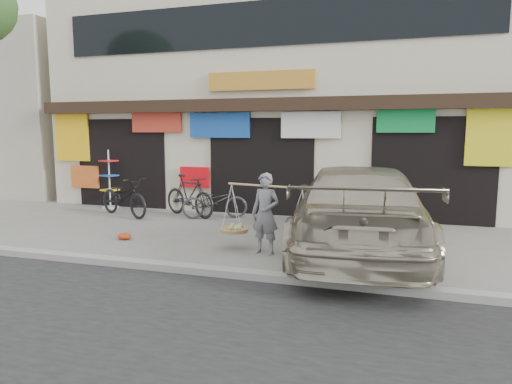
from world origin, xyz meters
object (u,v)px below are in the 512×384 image
(street_vendor, at_px, (265,217))
(bike_2, at_px, (215,201))
(bike_0, at_px, (124,197))
(display_rack, at_px, (110,185))
(bike_1, at_px, (189,196))
(suv, at_px, (358,210))

(street_vendor, distance_m, bike_2, 3.79)
(street_vendor, xyz_separation_m, bike_0, (-4.80, 2.58, -0.17))
(bike_2, height_order, display_rack, display_rack)
(bike_2, bearing_deg, bike_1, 60.03)
(display_rack, bearing_deg, street_vendor, -31.25)
(street_vendor, bearing_deg, suv, 30.54)
(bike_0, bearing_deg, bike_1, -49.58)
(bike_1, relative_size, suv, 0.31)
(street_vendor, xyz_separation_m, display_rack, (-5.98, 3.63, 0.00))
(suv, height_order, display_rack, display_rack)
(bike_1, bearing_deg, suv, -94.26)
(street_vendor, relative_size, bike_2, 1.11)
(street_vendor, distance_m, bike_1, 4.35)
(street_vendor, height_order, display_rack, display_rack)
(suv, bearing_deg, bike_2, -38.00)
(bike_0, height_order, display_rack, display_rack)
(suv, bearing_deg, bike_0, -23.50)
(street_vendor, xyz_separation_m, bike_1, (-3.06, 3.09, -0.14))
(bike_0, bearing_deg, suv, -83.25)
(bike_2, xyz_separation_m, display_rack, (-3.70, 0.61, 0.26))
(street_vendor, bearing_deg, bike_2, 139.25)
(bike_1, bearing_deg, street_vendor, -111.38)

